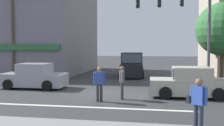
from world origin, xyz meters
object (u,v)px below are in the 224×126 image
at_px(pedestrian_foreground_with_bag, 198,101).
at_px(pedestrian_mid_crossing, 122,80).
at_px(sedan_crossing_rightbound, 190,84).
at_px(street_tree, 222,29).
at_px(van_crossing_center, 132,65).
at_px(sedan_parked_curbside, 34,77).
at_px(utility_pole_near_left, 13,29).
at_px(traffic_light_mast, 188,21).
at_px(pedestrian_far_side, 99,82).

relative_size(pedestrian_foreground_with_bag, pedestrian_mid_crossing, 1.00).
height_order(sedan_crossing_rightbound, pedestrian_foreground_with_bag, pedestrian_foreground_with_bag).
xyz_separation_m(street_tree, sedan_crossing_rightbound, (-3.13, -6.86, -3.25)).
bearing_deg(pedestrian_mid_crossing, sedan_crossing_rightbound, 19.21).
xyz_separation_m(van_crossing_center, sedan_parked_curbside, (-5.54, -7.65, -0.29)).
bearing_deg(sedan_crossing_rightbound, pedestrian_foreground_with_bag, -94.44).
bearing_deg(pedestrian_foreground_with_bag, utility_pole_near_left, 138.30).
bearing_deg(utility_pole_near_left, traffic_light_mast, -9.19).
distance_m(utility_pole_near_left, pedestrian_foreground_with_bag, 17.58).
distance_m(sedan_crossing_rightbound, pedestrian_foreground_with_bag, 5.82).
height_order(sedan_parked_curbside, pedestrian_mid_crossing, pedestrian_mid_crossing).
xyz_separation_m(sedan_parked_curbside, pedestrian_far_side, (5.00, -3.30, 0.24)).
distance_m(pedestrian_foreground_with_bag, pedestrian_mid_crossing, 5.48).
xyz_separation_m(sedan_parked_curbside, pedestrian_foreground_with_bag, (8.98, -7.17, 0.24)).
bearing_deg(sedan_crossing_rightbound, pedestrian_far_side, -156.43).
xyz_separation_m(street_tree, van_crossing_center, (-7.02, 2.16, -2.95)).
relative_size(traffic_light_mast, pedestrian_foreground_with_bag, 3.71).
relative_size(sedan_crossing_rightbound, pedestrian_mid_crossing, 2.48).
height_order(street_tree, sedan_parked_curbside, street_tree).
bearing_deg(sedan_crossing_rightbound, van_crossing_center, 113.33).
height_order(van_crossing_center, pedestrian_foreground_with_bag, van_crossing_center).
xyz_separation_m(sedan_crossing_rightbound, pedestrian_foreground_with_bag, (-0.45, -5.80, 0.24)).
xyz_separation_m(utility_pole_near_left, sedan_crossing_rightbound, (13.36, -5.71, -3.41)).
height_order(van_crossing_center, pedestrian_far_side, van_crossing_center).
relative_size(street_tree, pedestrian_far_side, 3.58).
bearing_deg(pedestrian_mid_crossing, pedestrian_foreground_with_bag, -57.12).
height_order(sedan_parked_curbside, pedestrian_foreground_with_bag, pedestrian_foreground_with_bag).
bearing_deg(van_crossing_center, traffic_light_mast, -53.21).
bearing_deg(pedestrian_mid_crossing, sedan_parked_curbside, 156.86).
distance_m(sedan_parked_curbside, pedestrian_mid_crossing, 6.53).
height_order(traffic_light_mast, pedestrian_mid_crossing, traffic_light_mast).
distance_m(street_tree, utility_pole_near_left, 16.54).
height_order(street_tree, pedestrian_mid_crossing, street_tree).
height_order(utility_pole_near_left, traffic_light_mast, utility_pole_near_left).
bearing_deg(sedan_crossing_rightbound, traffic_light_mast, 86.19).
xyz_separation_m(street_tree, pedestrian_foreground_with_bag, (-3.58, -12.66, -3.01)).
height_order(traffic_light_mast, pedestrian_far_side, traffic_light_mast).
distance_m(street_tree, pedestrian_foreground_with_bag, 13.49).
bearing_deg(pedestrian_mid_crossing, traffic_light_mast, 52.09).
distance_m(sedan_crossing_rightbound, pedestrian_mid_crossing, 3.64).
relative_size(street_tree, van_crossing_center, 1.27).
bearing_deg(van_crossing_center, pedestrian_mid_crossing, -87.40).
bearing_deg(utility_pole_near_left, street_tree, 4.00).
bearing_deg(pedestrian_foreground_with_bag, traffic_light_mast, 85.79).
relative_size(sedan_parked_curbside, pedestrian_mid_crossing, 2.47).
xyz_separation_m(street_tree, pedestrian_far_side, (-7.55, -8.79, -3.01)).
xyz_separation_m(utility_pole_near_left, van_crossing_center, (9.47, 3.32, -3.11)).
relative_size(sedan_parked_curbside, pedestrian_foreground_with_bag, 2.47).
relative_size(street_tree, pedestrian_foreground_with_bag, 3.58).
bearing_deg(pedestrian_mid_crossing, utility_pole_near_left, 145.22).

